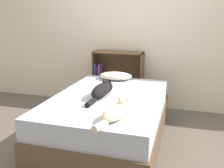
{
  "coord_description": "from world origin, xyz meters",
  "views": [
    {
      "loc": [
        0.8,
        -2.57,
        1.43
      ],
      "look_at": [
        0.0,
        0.14,
        0.66
      ],
      "focal_mm": 40.0,
      "sensor_mm": 36.0,
      "label": 1
    }
  ],
  "objects_px": {
    "pillow": "(116,76)",
    "cat_dark": "(102,90)",
    "bookshelf": "(117,79)",
    "cat_light": "(117,111)",
    "bed": "(109,119)"
  },
  "relations": [
    {
      "from": "pillow",
      "to": "cat_dark",
      "type": "bearing_deg",
      "value": -85.94
    },
    {
      "from": "cat_dark",
      "to": "bookshelf",
      "type": "bearing_deg",
      "value": 10.18
    },
    {
      "from": "cat_light",
      "to": "cat_dark",
      "type": "relative_size",
      "value": 0.87
    },
    {
      "from": "cat_light",
      "to": "cat_dark",
      "type": "xyz_separation_m",
      "value": [
        -0.33,
        0.55,
        0.01
      ]
    },
    {
      "from": "bed",
      "to": "cat_light",
      "type": "distance_m",
      "value": 0.73
    },
    {
      "from": "pillow",
      "to": "cat_light",
      "type": "height_order",
      "value": "cat_light"
    },
    {
      "from": "cat_light",
      "to": "bookshelf",
      "type": "relative_size",
      "value": 0.6
    },
    {
      "from": "pillow",
      "to": "cat_light",
      "type": "bearing_deg",
      "value": -73.86
    },
    {
      "from": "bed",
      "to": "cat_dark",
      "type": "height_order",
      "value": "cat_dark"
    },
    {
      "from": "cat_dark",
      "to": "bookshelf",
      "type": "height_order",
      "value": "bookshelf"
    },
    {
      "from": "pillow",
      "to": "bookshelf",
      "type": "height_order",
      "value": "bookshelf"
    },
    {
      "from": "cat_light",
      "to": "pillow",
      "type": "bearing_deg",
      "value": 30.95
    },
    {
      "from": "bookshelf",
      "to": "cat_light",
      "type": "bearing_deg",
      "value": -74.83
    },
    {
      "from": "cat_dark",
      "to": "bookshelf",
      "type": "relative_size",
      "value": 0.69
    },
    {
      "from": "bookshelf",
      "to": "cat_dark",
      "type": "bearing_deg",
      "value": -82.81
    }
  ]
}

